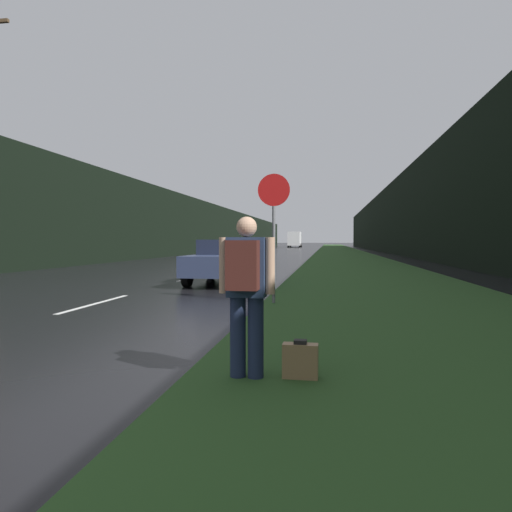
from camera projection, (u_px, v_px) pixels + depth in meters
grass_verge at (345, 256)px, 41.91m from camera, size 6.00×240.00×0.02m
lane_stripe_b at (96, 304)px, 10.01m from camera, size 0.12×3.00×0.01m
lane_stripe_c at (191, 278)px, 16.92m from camera, size 0.12×3.00×0.01m
lane_stripe_d at (231, 267)px, 23.83m from camera, size 0.12×3.00×0.01m
treeline_far_side at (204, 228)px, 54.22m from camera, size 2.00×140.00×5.82m
treeline_near_side at (397, 219)px, 50.71m from camera, size 2.00×140.00×7.59m
stop_sign at (274, 224)px, 9.94m from camera, size 0.70×0.07×2.84m
hitchhiker_with_backpack at (246, 286)px, 4.49m from camera, size 0.56×0.40×1.62m
suitcase at (300, 361)px, 4.52m from camera, size 0.35×0.15×0.40m
car_passing_near at (228, 261)px, 14.88m from camera, size 2.04×4.41×1.42m
delivery_truck at (295, 239)px, 94.45m from camera, size 2.59×8.19×3.21m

